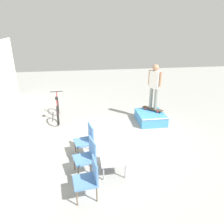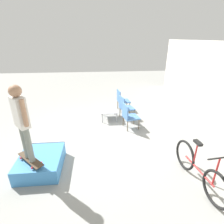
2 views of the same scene
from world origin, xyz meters
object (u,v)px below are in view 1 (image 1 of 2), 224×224
at_px(skate_ramp_box, 151,117).
at_px(person_skater, 155,83).
at_px(patio_chair_right, 86,139).
at_px(patio_chair_left, 89,177).
at_px(coffee_table, 112,159).
at_px(bicycle, 58,110).
at_px(patio_chair_center, 87,155).
at_px(skateboard_on_ramp, 153,109).

distance_m(skate_ramp_box, person_skater, 1.37).
bearing_deg(patio_chair_right, person_skater, 116.77).
bearing_deg(patio_chair_left, skate_ramp_box, 137.45).
height_order(coffee_table, patio_chair_right, patio_chair_right).
bearing_deg(skate_ramp_box, patio_chair_left, 144.82).
bearing_deg(patio_chair_right, bicycle, -170.37).
bearing_deg(patio_chair_center, bicycle, -177.62).
height_order(patio_chair_right, bicycle, bicycle).
height_order(person_skater, patio_chair_left, person_skater).
relative_size(patio_chair_left, patio_chair_right, 1.00).
distance_m(skateboard_on_ramp, person_skater, 1.07).
distance_m(person_skater, bicycle, 4.04).
relative_size(person_skater, patio_chair_left, 1.88).
distance_m(skateboard_on_ramp, patio_chair_center, 4.10).
bearing_deg(coffee_table, skate_ramp_box, -34.53).
bearing_deg(patio_chair_center, person_skater, 123.84).
relative_size(skate_ramp_box, bicycle, 0.66).
distance_m(skate_ramp_box, patio_chair_left, 4.53).
xyz_separation_m(skate_ramp_box, patio_chair_left, (-3.69, 2.60, 0.33)).
bearing_deg(skateboard_on_ramp, skate_ramp_box, 103.94).
xyz_separation_m(patio_chair_center, bicycle, (3.65, 1.08, -0.12)).
bearing_deg(skateboard_on_ramp, bicycle, 35.73).
xyz_separation_m(person_skater, patio_chair_center, (-3.04, 2.74, -1.01)).
distance_m(skate_ramp_box, coffee_table, 3.44).
height_order(skateboard_on_ramp, coffee_table, skateboard_on_ramp).
relative_size(patio_chair_left, bicycle, 0.51).
bearing_deg(coffee_table, bicycle, 25.28).
xyz_separation_m(skate_ramp_box, bicycle, (0.84, 3.69, 0.21)).
distance_m(coffee_table, patio_chair_right, 1.12).
xyz_separation_m(person_skater, patio_chair_right, (-2.17, 2.74, -1.01)).
relative_size(skate_ramp_box, patio_chair_right, 1.29).
bearing_deg(patio_chair_left, coffee_table, 135.39).
bearing_deg(bicycle, skateboard_on_ramp, -104.13).
distance_m(skate_ramp_box, patio_chair_center, 3.85).
distance_m(skateboard_on_ramp, bicycle, 3.87).
xyz_separation_m(skate_ramp_box, patio_chair_right, (-1.94, 2.60, 0.33)).
relative_size(coffee_table, patio_chair_left, 0.89).
relative_size(skateboard_on_ramp, coffee_table, 0.91).
bearing_deg(patio_chair_center, skateboard_on_ramp, 123.84).
xyz_separation_m(coffee_table, patio_chair_center, (0.02, 0.66, 0.16)).
xyz_separation_m(skate_ramp_box, coffee_table, (-2.83, 1.95, 0.17)).
bearing_deg(person_skater, skate_ramp_box, 107.60).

